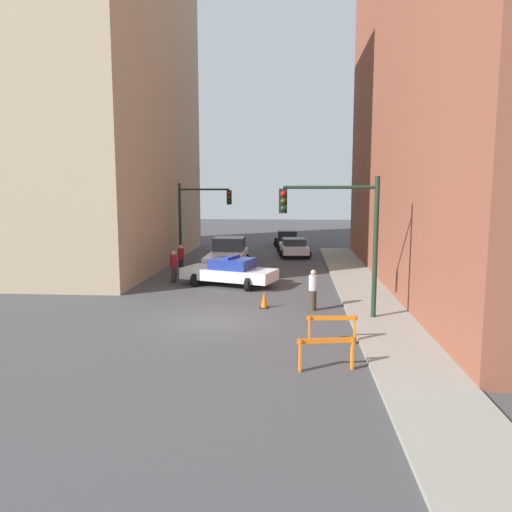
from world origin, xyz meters
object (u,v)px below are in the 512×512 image
object	(u,v)px
traffic_light_near	(344,225)
barrier_mid	(332,325)
white_truck	(227,255)
parked_car_mid	(287,238)
pedestrian_sidewalk	(313,289)
traffic_cone	(264,300)
parked_car_near	(294,247)
police_car	(230,272)
pedestrian_crossing	(174,266)
barrier_front	(326,348)
traffic_light_far	(197,211)
pedestrian_corner	(181,259)

from	to	relation	value
traffic_light_near	barrier_mid	distance (m)	4.22
white_truck	parked_car_mid	bearing A→B (deg)	75.96
pedestrian_sidewalk	traffic_cone	world-z (taller)	pedestrian_sidewalk
pedestrian_sidewalk	barrier_mid	bearing A→B (deg)	35.33
traffic_light_near	parked_car_mid	size ratio (longest dim) A/B	1.20
parked_car_near	pedestrian_sidewalk	size ratio (longest dim) A/B	2.68
parked_car_mid	traffic_cone	size ratio (longest dim) A/B	6.60
police_car	pedestrian_sidewalk	size ratio (longest dim) A/B	3.04
parked_car_mid	pedestrian_crossing	bearing A→B (deg)	-109.12
pedestrian_crossing	barrier_front	size ratio (longest dim) A/B	1.05
traffic_light_far	parked_car_near	size ratio (longest dim) A/B	1.17
white_truck	parked_car_near	bearing A→B (deg)	59.34
traffic_light_near	parked_car_near	world-z (taller)	traffic_light_near
traffic_light_far	white_truck	world-z (taller)	traffic_light_far
traffic_light_far	barrier_mid	distance (m)	18.02
pedestrian_crossing	pedestrian_sidewalk	xyz separation A→B (m)	(7.00, -5.45, 0.00)
traffic_light_near	parked_car_near	xyz separation A→B (m)	(-1.81, 17.38, -2.86)
pedestrian_corner	parked_car_near	bearing A→B (deg)	-141.71
pedestrian_crossing	barrier_front	bearing A→B (deg)	-107.83
pedestrian_sidewalk	police_car	bearing A→B (deg)	-110.84
traffic_light_far	police_car	bearing A→B (deg)	-66.79
police_car	parked_car_near	bearing A→B (deg)	3.11
traffic_light_near	traffic_light_far	size ratio (longest dim) A/B	1.00
white_truck	pedestrian_crossing	bearing A→B (deg)	-118.44
parked_car_near	pedestrian_crossing	size ratio (longest dim) A/B	2.68
police_car	traffic_light_far	bearing A→B (deg)	42.18
traffic_light_near	pedestrian_crossing	bearing A→B (deg)	139.90
traffic_light_near	pedestrian_corner	size ratio (longest dim) A/B	3.13
pedestrian_crossing	barrier_front	world-z (taller)	pedestrian_crossing
parked_car_near	barrier_mid	xyz separation A→B (m)	(1.22, -20.37, -0.06)
traffic_light_near	white_truck	bearing A→B (deg)	117.97
police_car	parked_car_near	world-z (taller)	police_car
barrier_front	traffic_cone	distance (m)	7.25
barrier_mid	traffic_cone	world-z (taller)	barrier_mid
pedestrian_crossing	traffic_cone	bearing A→B (deg)	-94.17
parked_car_near	pedestrian_corner	size ratio (longest dim) A/B	2.68
parked_car_near	pedestrian_corner	world-z (taller)	pedestrian_corner
traffic_light_far	white_truck	distance (m)	4.09
parked_car_mid	parked_car_near	bearing A→B (deg)	-86.11
traffic_light_far	white_truck	bearing A→B (deg)	-45.67
barrier_front	police_car	bearing A→B (deg)	109.57
parked_car_near	pedestrian_crossing	xyz separation A→B (m)	(-6.21, -10.62, 0.19)
police_car	barrier_front	distance (m)	12.21
white_truck	pedestrian_sidewalk	bearing A→B (deg)	-63.07
barrier_front	barrier_mid	size ratio (longest dim) A/B	0.99
police_car	parked_car_near	xyz separation A→B (m)	(3.20, 11.25, -0.05)
police_car	parked_car_mid	xyz separation A→B (m)	(2.65, 17.82, -0.05)
parked_car_near	barrier_front	world-z (taller)	parked_car_near
traffic_light_far	barrier_mid	size ratio (longest dim) A/B	3.25
traffic_light_far	traffic_light_near	bearing A→B (deg)	-58.63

